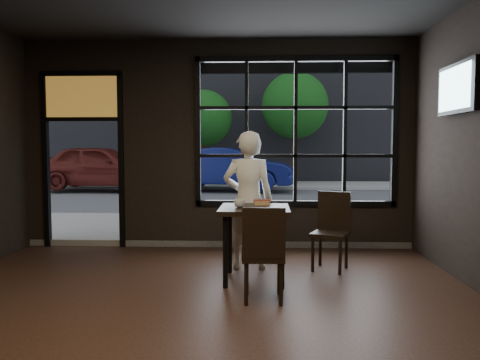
{
  "coord_description": "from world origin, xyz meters",
  "views": [
    {
      "loc": [
        0.63,
        -3.71,
        1.57
      ],
      "look_at": [
        0.4,
        2.2,
        1.15
      ],
      "focal_mm": 35.0,
      "sensor_mm": 36.0,
      "label": 1
    }
  ],
  "objects_px": {
    "chair_near": "(263,253)",
    "navy_car": "(232,168)",
    "cafe_table": "(254,244)",
    "man": "(248,200)"
  },
  "relations": [
    {
      "from": "chair_near",
      "to": "navy_car",
      "type": "height_order",
      "value": "navy_car"
    },
    {
      "from": "cafe_table",
      "to": "man",
      "type": "bearing_deg",
      "value": 99.57
    },
    {
      "from": "navy_car",
      "to": "man",
      "type": "bearing_deg",
      "value": -169.14
    },
    {
      "from": "man",
      "to": "navy_car",
      "type": "distance_m",
      "value": 10.52
    },
    {
      "from": "cafe_table",
      "to": "chair_near",
      "type": "height_order",
      "value": "chair_near"
    },
    {
      "from": "cafe_table",
      "to": "man",
      "type": "distance_m",
      "value": 0.73
    },
    {
      "from": "cafe_table",
      "to": "chair_near",
      "type": "xyz_separation_m",
      "value": [
        0.1,
        -0.71,
        0.05
      ]
    },
    {
      "from": "chair_near",
      "to": "man",
      "type": "bearing_deg",
      "value": -82.17
    },
    {
      "from": "cafe_table",
      "to": "navy_car",
      "type": "xyz_separation_m",
      "value": [
        -0.89,
        11.05,
        0.39
      ]
    },
    {
      "from": "chair_near",
      "to": "navy_car",
      "type": "xyz_separation_m",
      "value": [
        -0.99,
        11.76,
        0.33
      ]
    }
  ]
}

